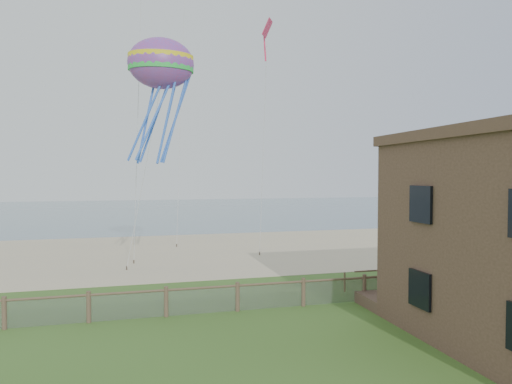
# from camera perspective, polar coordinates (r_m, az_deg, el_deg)

# --- Properties ---
(ground) EXTENTS (160.00, 160.00, 0.00)m
(ground) POSITION_cam_1_polar(r_m,az_deg,el_deg) (14.71, 3.14, -21.14)
(ground) COLOR #385A1E
(ground) RESTS_ON ground
(sand_beach) EXTENTS (72.00, 20.00, 0.02)m
(sand_beach) POSITION_cam_1_polar(r_m,az_deg,el_deg) (35.58, -8.00, -7.36)
(sand_beach) COLOR #C9B691
(sand_beach) RESTS_ON ground
(ocean) EXTENTS (160.00, 68.00, 0.02)m
(ocean) POSITION_cam_1_polar(r_m,az_deg,el_deg) (79.18, -11.84, -2.23)
(ocean) COLOR slate
(ocean) RESTS_ON ground
(chainlink_fence) EXTENTS (36.20, 0.20, 1.25)m
(chainlink_fence) POSITION_cam_1_polar(r_m,az_deg,el_deg) (20.02, -2.33, -13.15)
(chainlink_fence) COLOR #4B3A2A
(chainlink_fence) RESTS_ON ground
(motel_deck) EXTENTS (15.00, 2.00, 0.50)m
(motel_deck) POSITION_cam_1_polar(r_m,az_deg,el_deg) (25.41, 28.81, -10.83)
(motel_deck) COLOR brown
(motel_deck) RESTS_ON ground
(picnic_table) EXTENTS (1.98, 1.64, 0.74)m
(picnic_table) POSITION_cam_1_polar(r_m,az_deg,el_deg) (22.57, 20.32, -12.00)
(picnic_table) COLOR brown
(picnic_table) RESTS_ON ground
(octopus_kite) EXTENTS (4.26, 3.63, 7.41)m
(octopus_kite) POSITION_cam_1_polar(r_m,az_deg,el_deg) (26.36, -11.74, 11.43)
(octopus_kite) COLOR red
(kite_red) EXTENTS (1.91, 1.74, 2.28)m
(kite_red) POSITION_cam_1_polar(r_m,az_deg,el_deg) (30.40, 1.42, 18.84)
(kite_red) COLOR #D3254A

